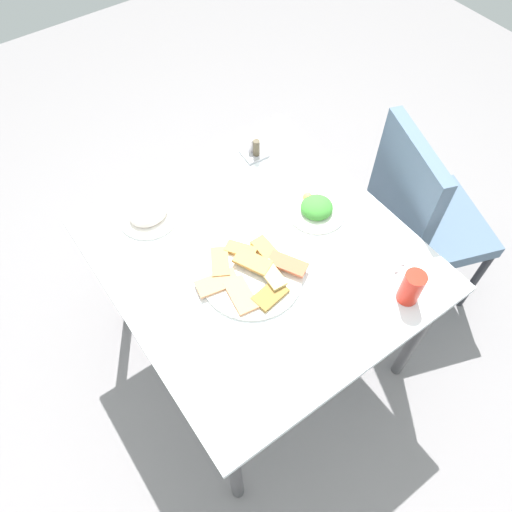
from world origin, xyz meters
name	(u,v)px	position (x,y,z in m)	size (l,w,h in m)	color
ground_plane	(258,343)	(0.00, 0.00, 0.00)	(6.00, 6.00, 0.00)	gray
dining_table	(259,264)	(0.00, 0.00, 0.64)	(1.02, 0.96, 0.72)	white
dining_chair	(419,214)	(0.12, 0.71, 0.53)	(0.54, 0.54, 0.92)	slate
pide_platter	(251,274)	(0.06, -0.07, 0.73)	(0.33, 0.34, 0.04)	white
salad_plate_greens	(316,208)	(-0.02, 0.26, 0.73)	(0.20, 0.20, 0.06)	white
salad_plate_rice	(148,213)	(-0.34, -0.22, 0.74)	(0.21, 0.21, 0.06)	white
soda_can	(411,287)	(0.41, 0.27, 0.78)	(0.07, 0.07, 0.12)	red
paper_napkin	(390,248)	(0.24, 0.36, 0.72)	(0.13, 0.13, 0.00)	white
fork	(386,250)	(0.24, 0.34, 0.72)	(0.18, 0.01, 0.01)	silver
spoon	(394,245)	(0.24, 0.38, 0.72)	(0.16, 0.01, 0.01)	silver
condiment_caddy	(254,150)	(-0.38, 0.25, 0.74)	(0.10, 0.10, 0.08)	#B2B2B7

